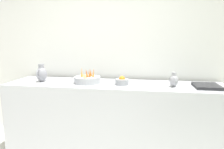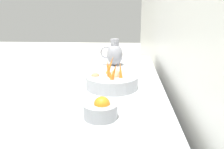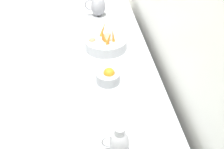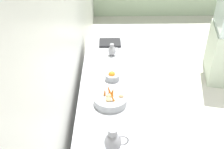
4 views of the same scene
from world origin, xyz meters
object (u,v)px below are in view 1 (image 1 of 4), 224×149
(vegetable_colander, at_px, (87,79))
(orange_bowl, at_px, (122,81))
(metal_pitcher_short, at_px, (174,80))
(metal_pitcher_tall, at_px, (42,74))

(vegetable_colander, distance_m, orange_bowl, 0.49)
(orange_bowl, bearing_deg, metal_pitcher_short, 88.98)
(metal_pitcher_tall, bearing_deg, metal_pitcher_short, 88.99)
(orange_bowl, relative_size, metal_pitcher_short, 0.97)
(orange_bowl, height_order, metal_pitcher_tall, metal_pitcher_tall)
(metal_pitcher_short, bearing_deg, orange_bowl, -91.02)
(vegetable_colander, bearing_deg, orange_bowl, 86.28)
(vegetable_colander, xyz_separation_m, orange_bowl, (0.03, 0.48, 0.00))
(orange_bowl, distance_m, metal_pitcher_tall, 1.16)
(metal_pitcher_tall, xyz_separation_m, metal_pitcher_short, (0.03, 1.82, -0.03))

